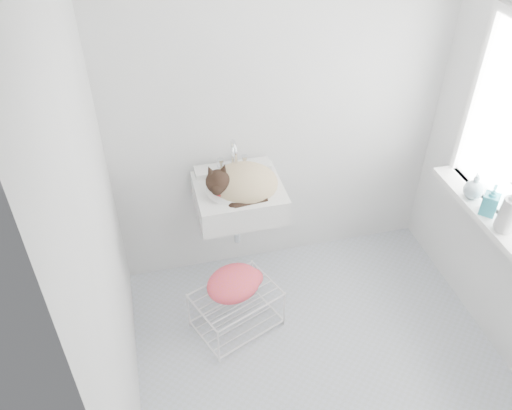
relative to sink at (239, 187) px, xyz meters
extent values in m
cube|color=#A4AAAD|center=(0.33, -0.74, -0.85)|extent=(2.20, 2.00, 0.02)
cube|color=white|center=(0.33, 0.26, 0.40)|extent=(2.20, 0.02, 2.50)
cube|color=white|center=(-0.77, -0.74, 0.40)|extent=(0.02, 2.00, 2.50)
cube|color=white|center=(1.34, -0.54, -0.02)|extent=(0.16, 0.88, 0.04)
cube|color=white|center=(0.00, 0.00, 0.00)|extent=(0.54, 0.47, 0.21)
ellipsoid|color=tan|center=(0.03, -0.01, 0.03)|extent=(0.45, 0.40, 0.21)
sphere|color=black|center=(-0.13, -0.08, 0.12)|extent=(0.17, 0.17, 0.15)
torus|color=red|center=(-0.11, -0.08, 0.08)|extent=(0.15, 0.15, 0.06)
cube|color=white|center=(-0.11, -0.37, -0.70)|extent=(0.60, 0.52, 0.30)
ellipsoid|color=#FF5F09|center=(-0.12, -0.34, -0.52)|extent=(0.43, 0.39, 0.15)
imported|color=silver|center=(1.33, -0.74, 0.00)|extent=(0.11, 0.11, 0.25)
imported|color=teal|center=(1.33, -0.59, 0.00)|extent=(0.12, 0.12, 0.19)
imported|color=#A1B7BF|center=(1.33, -0.43, 0.00)|extent=(0.16, 0.16, 0.15)
camera|label=1|loc=(-0.52, -2.55, 1.91)|focal=36.81mm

